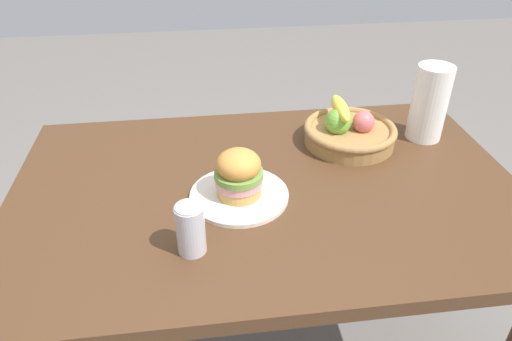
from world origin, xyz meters
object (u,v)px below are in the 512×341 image
at_px(fruit_basket, 349,131).
at_px(paper_towel_roll, 429,103).
at_px(plate, 239,195).
at_px(soda_can, 191,229).
at_px(sandwich, 239,173).

distance_m(fruit_basket, paper_towel_roll, 0.26).
height_order(plate, fruit_basket, fruit_basket).
bearing_deg(soda_can, fruit_basket, 41.06).
bearing_deg(paper_towel_roll, fruit_basket, -178.67).
distance_m(soda_can, paper_towel_roll, 0.87).
bearing_deg(fruit_basket, plate, -146.61).
xyz_separation_m(sandwich, fruit_basket, (0.37, 0.24, -0.03)).
bearing_deg(plate, fruit_basket, 33.39).
xyz_separation_m(soda_can, fruit_basket, (0.50, 0.43, -0.02)).
height_order(sandwich, soda_can, sandwich).
bearing_deg(paper_towel_roll, soda_can, -149.60).
relative_size(plate, sandwich, 2.03).
relative_size(plate, fruit_basket, 0.91).
bearing_deg(soda_can, plate, 56.12).
bearing_deg(fruit_basket, soda_can, -138.94).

